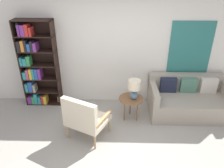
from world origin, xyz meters
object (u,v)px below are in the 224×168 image
table_lamp (134,88)px  armchair (84,117)px  bookshelf (35,67)px  side_table (131,100)px  couch (188,100)px

table_lamp → armchair: bearing=-146.0°
bookshelf → side_table: (2.16, -0.60, -0.49)m
bookshelf → armchair: bearing=-45.1°
bookshelf → table_lamp: bearing=-15.8°
couch → table_lamp: 1.38m
couch → side_table: 1.35m
table_lamp → couch: bearing=14.2°
bookshelf → couch: 3.53m
bookshelf → table_lamp: 2.30m
side_table → table_lamp: size_ratio=1.20×
bookshelf → side_table: bearing=-15.5°
bookshelf → side_table: bookshelf is taller
bookshelf → couch: size_ratio=1.15×
bookshelf → armchair: size_ratio=2.18×
couch → side_table: bearing=-167.3°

